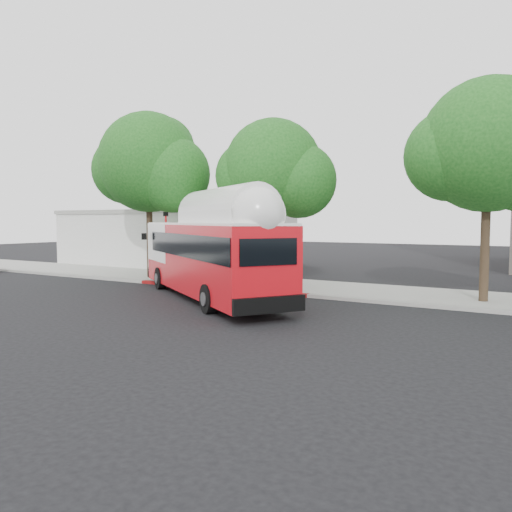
% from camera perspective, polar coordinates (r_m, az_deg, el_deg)
% --- Properties ---
extents(ground, '(120.00, 120.00, 0.00)m').
position_cam_1_polar(ground, '(20.28, -3.87, -5.73)').
color(ground, black).
rests_on(ground, ground).
extents(sidewalk, '(60.00, 5.00, 0.15)m').
position_cam_1_polar(sidewalk, '(25.81, 4.41, -3.46)').
color(sidewalk, gray).
rests_on(sidewalk, ground).
extents(curb_strip, '(60.00, 0.30, 0.15)m').
position_cam_1_polar(curb_strip, '(23.53, 1.57, -4.18)').
color(curb_strip, gray).
rests_on(curb_strip, ground).
extents(red_curb_segment, '(10.00, 0.32, 0.16)m').
position_cam_1_polar(red_curb_segment, '(25.13, -4.41, -3.66)').
color(red_curb_segment, maroon).
rests_on(red_curb_segment, ground).
extents(street_tree_left, '(6.67, 5.80, 9.74)m').
position_cam_1_polar(street_tree_left, '(29.84, -11.42, 10.04)').
color(street_tree_left, '#2D2116').
rests_on(street_tree_left, ground).
extents(street_tree_mid, '(5.75, 5.00, 8.62)m').
position_cam_1_polar(street_tree_mid, '(25.59, 2.83, 9.56)').
color(street_tree_mid, '#2D2116').
rests_on(street_tree_mid, ground).
extents(street_tree_right, '(6.21, 5.40, 9.18)m').
position_cam_1_polar(street_tree_right, '(22.53, 26.13, 10.82)').
color(street_tree_right, '#2D2116').
rests_on(street_tree_right, ground).
extents(low_commercial_bldg, '(16.20, 10.20, 4.25)m').
position_cam_1_polar(low_commercial_bldg, '(39.65, -8.96, 2.11)').
color(low_commercial_bldg, silver).
rests_on(low_commercial_bldg, ground).
extents(transit_bus, '(11.98, 9.16, 3.84)m').
position_cam_1_polar(transit_bus, '(21.97, -5.39, -0.27)').
color(transit_bus, red).
rests_on(transit_bus, ground).
extents(signal_pole, '(0.11, 0.37, 3.92)m').
position_cam_1_polar(signal_pole, '(27.58, -10.23, 1.00)').
color(signal_pole, '#AF1215').
rests_on(signal_pole, ground).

